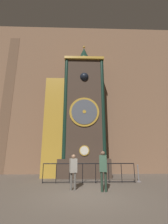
{
  "coord_description": "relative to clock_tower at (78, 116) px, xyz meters",
  "views": [
    {
      "loc": [
        -0.32,
        -6.82,
        1.8
      ],
      "look_at": [
        0.01,
        4.35,
        4.66
      ],
      "focal_mm": 24.0,
      "sensor_mm": 36.0,
      "label": 1
    }
  ],
  "objects": [
    {
      "name": "cathedral_back_wall",
      "position": [
        0.4,
        1.44,
        2.46
      ],
      "size": [
        24.0,
        0.32,
        13.66
      ],
      "color": "#846047",
      "rests_on": "ground_plane"
    },
    {
      "name": "visitor_near",
      "position": [
        -0.12,
        -3.49,
        -3.41
      ],
      "size": [
        0.39,
        0.32,
        1.6
      ],
      "rotation": [
        0.0,
        0.0,
        0.33
      ],
      "color": "#58554F",
      "rests_on": "ground_plane"
    },
    {
      "name": "ground_plane",
      "position": [
        0.49,
        -4.32,
        -4.37
      ],
      "size": [
        28.0,
        28.0,
        0.0
      ],
      "primitive_type": "plane",
      "color": "brown"
    },
    {
      "name": "clock_tower",
      "position": [
        0.0,
        0.0,
        0.0
      ],
      "size": [
        4.73,
        1.79,
        10.57
      ],
      "color": "#423328",
      "rests_on": "ground_plane"
    },
    {
      "name": "visitor_far",
      "position": [
        1.28,
        -3.85,
        -3.31
      ],
      "size": [
        0.38,
        0.29,
        1.76
      ],
      "rotation": [
        0.0,
        0.0,
        -0.21
      ],
      "color": "#213427",
      "rests_on": "ground_plane"
    },
    {
      "name": "stanchion_post",
      "position": [
        3.68,
        -1.73,
        -4.06
      ],
      "size": [
        0.28,
        0.28,
        0.96
      ],
      "color": "gray",
      "rests_on": "ground_plane"
    },
    {
      "name": "railing_fence",
      "position": [
        0.73,
        -1.99,
        -3.77
      ],
      "size": [
        5.3,
        0.05,
        1.07
      ],
      "color": "black",
      "rests_on": "ground_plane"
    }
  ]
}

